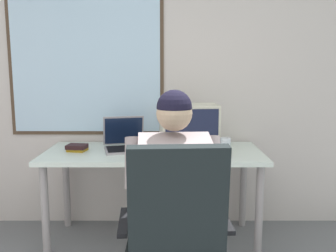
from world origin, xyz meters
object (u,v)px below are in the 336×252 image
at_px(person_seated, 174,193).
at_px(book_stack, 79,148).
at_px(crt_monitor, 191,125).
at_px(office_chair, 177,228).
at_px(desk, 155,162).
at_px(wine_glass, 227,144).
at_px(laptop, 127,141).

distance_m(person_seated, book_stack, 1.03).
height_order(crt_monitor, book_stack, crt_monitor).
bearing_deg(office_chair, person_seated, 93.08).
distance_m(desk, wine_glass, 0.58).
xyz_separation_m(office_chair, person_seated, (-0.01, 0.27, 0.09)).
bearing_deg(desk, person_seated, -79.31).
xyz_separation_m(laptop, wine_glass, (0.75, -0.26, 0.03)).
bearing_deg(crt_monitor, person_seated, -100.30).
xyz_separation_m(crt_monitor, laptop, (-0.50, 0.07, -0.14)).
xyz_separation_m(laptop, book_stack, (-0.36, -0.08, -0.04)).
bearing_deg(wine_glass, book_stack, 171.22).
bearing_deg(book_stack, office_chair, -53.48).
distance_m(person_seated, laptop, 0.90).
height_order(desk, laptop, laptop).
relative_size(crt_monitor, book_stack, 2.86).
distance_m(office_chair, wine_glass, 0.94).
distance_m(crt_monitor, book_stack, 0.87).
distance_m(office_chair, person_seated, 0.28).
height_order(crt_monitor, laptop, crt_monitor).
bearing_deg(desk, crt_monitor, 1.86).
bearing_deg(laptop, crt_monitor, -7.88).
bearing_deg(wine_glass, crt_monitor, 143.37).
height_order(office_chair, crt_monitor, crt_monitor).
bearing_deg(book_stack, crt_monitor, 1.08).
relative_size(wine_glass, book_stack, 0.85).
distance_m(desk, crt_monitor, 0.40).
relative_size(desk, crt_monitor, 3.63).
distance_m(office_chair, book_stack, 1.25).
bearing_deg(crt_monitor, laptop, 172.12).
bearing_deg(desk, wine_glass, -18.77).
relative_size(person_seated, crt_monitor, 2.74).
xyz_separation_m(desk, book_stack, (-0.58, -0.01, 0.11)).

